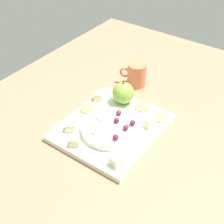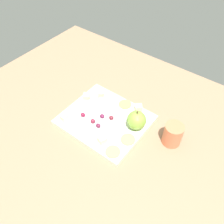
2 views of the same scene
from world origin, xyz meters
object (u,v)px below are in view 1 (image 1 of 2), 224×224
at_px(apple_whole, 123,93).
at_px(cracker_1, 88,109).
at_px(cheese_cube_2, 149,123).
at_px(apple_slice_0, 98,130).
at_px(cheese_cube_1, 75,141).
at_px(grape_1, 126,127).
at_px(serving_dish, 111,129).
at_px(cheese_cube_0, 116,161).
at_px(cheese_cube_3, 70,127).
at_px(apple_slice_1, 104,116).
at_px(grape_4, 133,123).
at_px(cracker_2, 161,117).
at_px(platter, 112,127).
at_px(cracker_0, 143,107).
at_px(grape_3, 116,137).
at_px(cheese_cube_4, 98,96).
at_px(grape_0, 117,120).
at_px(cup, 136,74).

xyz_separation_m(apple_whole, cracker_1, (-0.10, 0.07, -0.04)).
distance_m(cheese_cube_2, apple_slice_0, 0.16).
relative_size(cheese_cube_1, apple_slice_0, 0.57).
height_order(cheese_cube_2, grape_1, grape_1).
height_order(serving_dish, cheese_cube_0, cheese_cube_0).
bearing_deg(grape_1, cheese_cube_3, 118.09).
relative_size(cheese_cube_1, cheese_cube_3, 1.00).
bearing_deg(cheese_cube_1, apple_slice_0, -25.71).
distance_m(apple_slice_0, apple_slice_1, 0.06).
bearing_deg(cracker_1, grape_4, -90.11).
bearing_deg(apple_slice_1, cheese_cube_3, 145.53).
distance_m(cracker_1, cracker_2, 0.24).
bearing_deg(serving_dish, apple_slice_1, 64.61).
relative_size(apple_whole, grape_1, 3.90).
distance_m(platter, apple_slice_1, 0.04).
distance_m(cracker_0, grape_3, 0.20).
bearing_deg(apple_slice_0, cheese_cube_1, 154.29).
bearing_deg(cracker_1, cheese_cube_4, 5.39).
xyz_separation_m(cheese_cube_1, cracker_0, (0.26, -0.07, -0.01)).
relative_size(cheese_cube_4, grape_3, 1.45).
height_order(apple_whole, grape_0, apple_whole).
bearing_deg(cheese_cube_4, grape_3, -129.52).
height_order(cheese_cube_1, cheese_cube_3, same).
relative_size(cheese_cube_0, cheese_cube_2, 1.00).
height_order(grape_0, grape_4, grape_4).
xyz_separation_m(platter, apple_slice_0, (-0.06, 0.01, 0.03)).
bearing_deg(cup, grape_0, -160.74).
relative_size(grape_4, cup, 0.19).
bearing_deg(cheese_cube_4, cheese_cube_2, -95.03).
distance_m(serving_dish, cracker_1, 0.13).
relative_size(cracker_2, grape_3, 2.84).
xyz_separation_m(cheese_cube_0, cup, (0.38, 0.17, 0.01)).
bearing_deg(cheese_cube_0, platter, 39.39).
distance_m(cheese_cube_4, cracker_0, 0.16).
bearing_deg(cheese_cube_2, apple_slice_0, 140.74).
bearing_deg(grape_4, cracker_1, 89.89).
bearing_deg(cheese_cube_2, cracker_1, 102.03).
distance_m(cheese_cube_2, cup, 0.26).
xyz_separation_m(apple_whole, apple_slice_1, (-0.12, -0.01, -0.01)).
distance_m(cheese_cube_3, apple_slice_0, 0.09).
xyz_separation_m(cheese_cube_0, cracker_0, (0.26, 0.07, -0.01)).
distance_m(cracker_1, apple_slice_0, 0.13).
relative_size(cheese_cube_0, cheese_cube_3, 1.00).
xyz_separation_m(serving_dish, apple_slice_0, (-0.04, 0.02, 0.01)).
relative_size(cheese_cube_3, cup, 0.28).
distance_m(grape_3, apple_slice_1, 0.11).
height_order(cheese_cube_3, grape_3, grape_3).
height_order(cheese_cube_0, apple_slice_0, same).
distance_m(cheese_cube_2, cheese_cube_4, 0.21).
bearing_deg(grape_4, apple_slice_0, 139.29).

